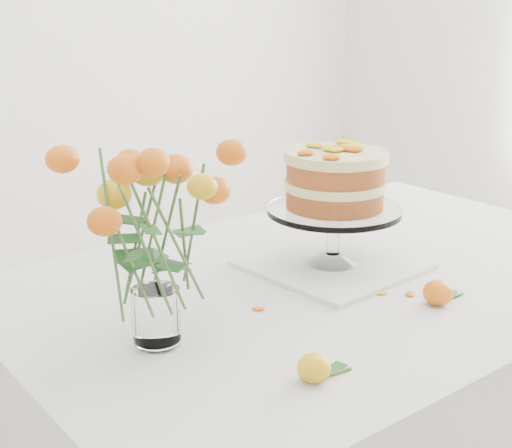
{
  "coord_description": "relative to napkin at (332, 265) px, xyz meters",
  "views": [
    {
      "loc": [
        -1.02,
        -1.01,
        1.31
      ],
      "look_at": [
        -0.24,
        -0.01,
        0.91
      ],
      "focal_mm": 50.0,
      "sensor_mm": 36.0,
      "label": 1
    }
  ],
  "objects": [
    {
      "name": "cake_stand",
      "position": [
        0.0,
        0.0,
        0.18
      ],
      "size": [
        0.29,
        0.29,
        0.26
      ],
      "rotation": [
        0.0,
        0.0,
        0.19
      ],
      "color": "white",
      "rests_on": "napkin"
    },
    {
      "name": "loose_rose_far",
      "position": [
        0.02,
        -0.27,
        0.02
      ],
      "size": [
        0.1,
        0.06,
        0.05
      ],
      "rotation": [
        0.0,
        0.0,
        -0.05
      ],
      "color": "#E6540B",
      "rests_on": "table"
    },
    {
      "name": "stray_petal_b",
      "position": [
        -0.03,
        -0.17,
        -0.0
      ],
      "size": [
        0.03,
        0.02,
        0.0
      ],
      "primitive_type": "ellipsoid",
      "color": "yellow",
      "rests_on": "table"
    },
    {
      "name": "stray_petal_d",
      "position": [
        -0.27,
        -0.08,
        -0.0
      ],
      "size": [
        0.03,
        0.02,
        0.0
      ],
      "primitive_type": "ellipsoid",
      "color": "yellow",
      "rests_on": "table"
    },
    {
      "name": "napkin",
      "position": [
        0.0,
        0.0,
        0.0
      ],
      "size": [
        0.35,
        0.35,
        0.01
      ],
      "primitive_type": "cube",
      "rotation": [
        0.0,
        0.0,
        0.07
      ],
      "color": "silver",
      "rests_on": "table"
    },
    {
      "name": "table",
      "position": [
        -0.01,
        -0.03,
        -0.09
      ],
      "size": [
        1.43,
        0.93,
        0.76
      ],
      "color": "#A2785F",
      "rests_on": "ground"
    },
    {
      "name": "stray_petal_c",
      "position": [
        0.01,
        -0.21,
        -0.0
      ],
      "size": [
        0.03,
        0.02,
        0.0
      ],
      "primitive_type": "ellipsoid",
      "color": "yellow",
      "rests_on": "table"
    },
    {
      "name": "rose_vase",
      "position": [
        -0.49,
        -0.08,
        0.23
      ],
      "size": [
        0.34,
        0.34,
        0.4
      ],
      "rotation": [
        0.0,
        0.0,
        0.38
      ],
      "color": "white",
      "rests_on": "table"
    },
    {
      "name": "stray_petal_a",
      "position": [
        -0.13,
        -0.13,
        -0.0
      ],
      "size": [
        0.03,
        0.02,
        0.0
      ],
      "primitive_type": "ellipsoid",
      "color": "yellow",
      "rests_on": "table"
    },
    {
      "name": "loose_rose_near",
      "position": [
        -0.36,
        -0.34,
        0.02
      ],
      "size": [
        0.09,
        0.05,
        0.04
      ],
      "rotation": [
        0.0,
        0.0,
        -0.19
      ],
      "color": "gold",
      "rests_on": "table"
    }
  ]
}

